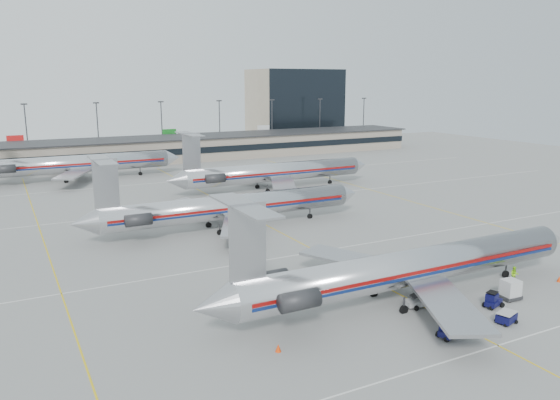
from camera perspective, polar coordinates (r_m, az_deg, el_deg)
ground at (r=60.85m, az=8.85°, el=-7.89°), size 260.00×260.00×0.00m
apron_markings at (r=68.68m, az=3.90°, el=-5.39°), size 160.00×0.15×0.02m
terminal at (r=148.81m, az=-14.06°, el=5.10°), size 162.00×17.00×6.25m
light_mast_row at (r=161.89m, az=-15.35°, el=7.51°), size 163.60×0.40×15.28m
distant_building at (r=198.82m, az=1.50°, el=9.88°), size 30.00×20.00×25.00m
jet_foreground at (r=53.98m, az=12.96°, el=-6.94°), size 44.06×25.94×11.53m
jet_second_row at (r=78.19m, az=-5.67°, el=-0.73°), size 43.60×25.67×11.41m
jet_third_row at (r=106.79m, az=-0.91°, el=2.92°), size 43.65×26.85×11.94m
jet_back_row at (r=125.03m, az=-20.75°, el=3.56°), size 45.10×27.74×12.33m
tug_left at (r=48.41m, az=17.24°, el=-12.74°), size 2.40×1.69×1.76m
tug_center at (r=55.78m, az=21.35°, el=-9.73°), size 2.15×1.55×1.58m
cart_inner at (r=51.86m, az=18.49°, el=-11.40°), size 2.22×1.93×1.05m
cart_outer at (r=52.91m, az=22.59°, el=-11.25°), size 2.12×1.74×1.04m
uld_container at (r=58.33m, az=22.93°, el=-8.61°), size 1.98×1.69×1.97m
belt_loader at (r=54.20m, az=14.80°, el=-10.08°), size 4.27×1.93×2.19m
ramp_worker_near at (r=53.93m, az=17.54°, el=-10.04°), size 0.75×0.74×1.74m
ramp_worker_far at (r=63.21m, az=23.29°, el=-7.17°), size 1.07×1.05×1.74m
cone_right at (r=65.58m, az=27.15°, el=-7.35°), size 0.51×0.51×0.64m
cone_left at (r=44.45m, az=-0.19°, el=-15.19°), size 0.62×0.62×0.65m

